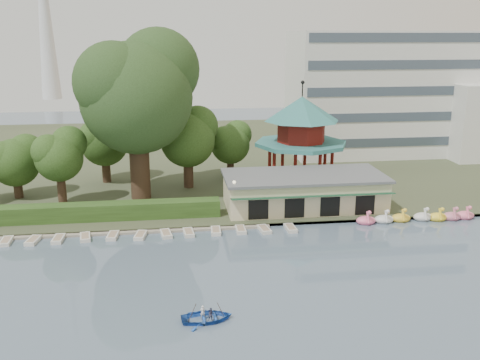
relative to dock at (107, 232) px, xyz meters
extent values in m
plane|color=slate|center=(12.00, -17.20, -0.12)|extent=(220.00, 220.00, 0.00)
cube|color=#424930|center=(12.00, 34.80, 0.08)|extent=(220.00, 70.00, 0.40)
cube|color=gray|center=(12.00, 0.10, 0.03)|extent=(220.00, 0.60, 0.30)
cube|color=gray|center=(0.00, 0.00, 0.00)|extent=(34.00, 1.60, 0.24)
cube|color=beige|center=(22.00, 4.80, 2.08)|extent=(18.00, 8.00, 3.60)
cube|color=#595B5E|center=(22.00, 4.80, 4.03)|extent=(18.60, 8.60, 0.30)
cube|color=#194C2D|center=(22.00, 0.50, 2.88)|extent=(18.00, 1.59, 0.45)
cylinder|color=beige|center=(24.00, 14.80, 0.88)|extent=(10.40, 10.40, 1.20)
cylinder|color=#2F7370|center=(24.00, 14.80, 5.73)|extent=(12.40, 12.40, 0.50)
cylinder|color=maroon|center=(24.00, 14.80, 7.38)|extent=(6.40, 6.40, 2.80)
cone|color=#2F7370|center=(24.00, 14.80, 10.38)|extent=(10.00, 10.00, 3.20)
cylinder|color=black|center=(24.00, 14.80, 12.88)|extent=(0.16, 0.16, 1.80)
cube|color=silver|center=(42.00, 32.80, 10.28)|extent=(30.00, 14.00, 20.00)
cube|color=#30501D|center=(-3.00, 3.30, 1.18)|extent=(30.00, 2.00, 1.80)
cylinder|color=black|center=(13.50, 1.80, 2.28)|extent=(0.12, 0.12, 4.00)
sphere|color=beige|center=(13.50, 1.80, 4.38)|extent=(0.36, 0.36, 0.36)
cylinder|color=#3A281C|center=(3.00, 10.80, 5.23)|extent=(2.39, 2.39, 9.90)
sphere|color=#2B461F|center=(3.00, 10.80, 12.55)|extent=(13.26, 13.26, 13.26)
sphere|color=#2B461F|center=(5.65, 12.79, 15.72)|extent=(9.95, 9.95, 9.95)
sphere|color=#2B461F|center=(0.68, 9.47, 14.53)|extent=(9.29, 9.29, 9.29)
cylinder|color=#3A281C|center=(-6.00, 8.80, 2.61)|extent=(0.99, 0.99, 4.66)
sphere|color=#30501D|center=(-6.00, 8.80, 6.05)|extent=(5.52, 5.52, 5.52)
sphere|color=#30501D|center=(-4.90, 9.63, 7.54)|extent=(4.14, 4.14, 4.14)
sphere|color=#30501D|center=(-6.97, 8.25, 6.99)|extent=(3.86, 3.86, 3.86)
cylinder|color=#3A281C|center=(-12.00, 12.80, 2.08)|extent=(1.06, 1.06, 3.59)
sphere|color=#30501D|center=(-12.00, 12.80, 4.73)|extent=(5.87, 5.87, 5.87)
sphere|color=#30501D|center=(-10.83, 13.68, 5.88)|extent=(4.40, 4.40, 4.40)
sphere|color=#30501D|center=(-13.03, 12.21, 5.45)|extent=(4.11, 4.11, 4.11)
cylinder|color=#3A281C|center=(9.00, 14.80, 2.83)|extent=(1.27, 1.27, 5.10)
sphere|color=#30501D|center=(9.00, 14.80, 6.60)|extent=(7.07, 7.07, 7.07)
sphere|color=#30501D|center=(10.41, 15.86, 8.23)|extent=(5.30, 5.30, 5.30)
sphere|color=#30501D|center=(7.76, 14.09, 7.62)|extent=(4.95, 4.95, 4.95)
cylinder|color=#3A281C|center=(15.00, 18.80, 2.20)|extent=(0.97, 0.97, 3.83)
sphere|color=#30501D|center=(15.00, 18.80, 5.04)|extent=(5.41, 5.41, 5.41)
sphere|color=#30501D|center=(16.08, 19.61, 6.26)|extent=(4.05, 4.05, 4.05)
sphere|color=#30501D|center=(14.05, 18.26, 5.80)|extent=(3.78, 3.78, 3.78)
cylinder|color=#3A281C|center=(-2.00, 18.80, 2.48)|extent=(1.13, 1.13, 4.40)
sphere|color=#30501D|center=(-2.00, 18.80, 5.74)|extent=(6.30, 6.30, 6.30)
sphere|color=#30501D|center=(-0.74, 19.75, 7.15)|extent=(4.73, 4.73, 4.73)
sphere|color=#30501D|center=(-3.10, 18.17, 6.62)|extent=(4.41, 4.41, 4.41)
ellipsoid|color=pink|center=(27.63, -0.74, 0.23)|extent=(2.16, 1.44, 0.99)
cylinder|color=pink|center=(27.63, -1.29, 0.78)|extent=(0.26, 0.79, 1.29)
sphere|color=pink|center=(27.63, -1.59, 1.43)|extent=(0.44, 0.44, 0.44)
ellipsoid|color=silver|center=(29.72, -0.62, 0.23)|extent=(2.16, 1.44, 0.99)
cylinder|color=silver|center=(29.72, -1.17, 0.78)|extent=(0.26, 0.79, 1.29)
sphere|color=silver|center=(29.72, -1.47, 1.43)|extent=(0.44, 0.44, 0.44)
ellipsoid|color=yellow|center=(31.74, -0.46, 0.23)|extent=(2.16, 1.44, 0.99)
cylinder|color=yellow|center=(31.74, -1.01, 0.78)|extent=(0.26, 0.79, 1.29)
sphere|color=yellow|center=(31.74, -1.31, 1.43)|extent=(0.44, 0.44, 0.44)
ellipsoid|color=silver|center=(34.30, -0.44, 0.23)|extent=(2.16, 1.44, 0.99)
cylinder|color=silver|center=(34.30, -0.99, 0.78)|extent=(0.26, 0.79, 1.29)
sphere|color=silver|center=(34.30, -1.29, 1.43)|extent=(0.44, 0.44, 0.44)
ellipsoid|color=yellow|center=(35.90, -0.70, 0.23)|extent=(2.16, 1.44, 0.99)
cylinder|color=yellow|center=(35.90, -1.25, 0.78)|extent=(0.26, 0.79, 1.29)
sphere|color=yellow|center=(35.90, -1.55, 1.43)|extent=(0.44, 0.44, 0.44)
ellipsoid|color=#CE7088|center=(37.58, -0.67, 0.23)|extent=(2.16, 1.44, 0.99)
cylinder|color=#CE7088|center=(37.58, -1.22, 0.78)|extent=(0.26, 0.79, 1.29)
sphere|color=#CE7088|center=(37.58, -1.52, 1.43)|extent=(0.44, 0.44, 0.44)
ellipsoid|color=pink|center=(39.19, -0.54, 0.23)|extent=(2.16, 1.44, 0.99)
cylinder|color=pink|center=(39.19, -1.09, 0.78)|extent=(0.26, 0.79, 1.29)
sphere|color=pink|center=(39.19, -1.39, 1.43)|extent=(0.44, 0.44, 0.44)
cube|color=silver|center=(-9.63, -1.48, 0.06)|extent=(1.09, 2.34, 0.36)
cube|color=silver|center=(-7.03, -1.60, 0.06)|extent=(1.32, 2.42, 0.36)
cube|color=silver|center=(-4.63, -1.52, 0.06)|extent=(1.08, 2.33, 0.36)
cube|color=silver|center=(-2.04, -1.36, 0.06)|extent=(1.34, 2.42, 0.36)
cube|color=silver|center=(0.68, -1.31, 0.06)|extent=(1.20, 2.38, 0.36)
cube|color=silver|center=(3.47, -1.56, 0.06)|extent=(1.35, 2.43, 0.36)
cube|color=silver|center=(6.04, -1.48, 0.06)|extent=(1.35, 2.43, 0.36)
cube|color=silver|center=(8.36, -1.44, 0.06)|extent=(1.19, 2.38, 0.36)
cube|color=silver|center=(11.19, -1.30, 0.06)|extent=(1.12, 2.35, 0.36)
cube|color=silver|center=(13.80, -1.23, 0.06)|extent=(1.01, 2.31, 0.36)
cube|color=silver|center=(16.26, -1.50, 0.06)|extent=(1.31, 2.42, 0.36)
cube|color=silver|center=(19.07, -1.53, 0.06)|extent=(1.10, 2.34, 0.36)
imported|color=#2050AD|center=(9.03, -18.86, 0.42)|extent=(5.41, 4.04, 1.07)
imported|color=silver|center=(8.73, -18.66, 0.49)|extent=(0.39, 0.27, 1.02)
imported|color=#353851|center=(9.33, -19.06, 0.47)|extent=(0.50, 0.40, 0.98)
cylinder|color=#3A281C|center=(7.83, -18.86, 0.23)|extent=(0.94, 0.29, 2.01)
cylinder|color=#3A281C|center=(10.23, -18.86, 0.23)|extent=(0.94, 0.29, 2.01)
camera|label=1|loc=(6.92, -53.33, 19.91)|focal=40.00mm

